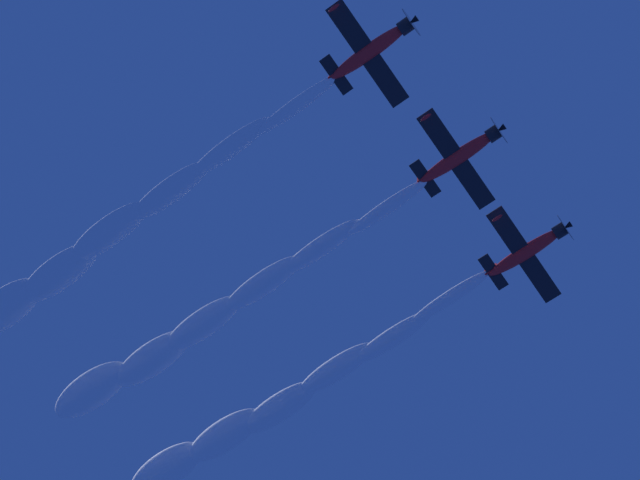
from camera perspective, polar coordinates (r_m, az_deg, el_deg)
airplane_lead at (r=88.97m, az=11.75°, el=-0.59°), size 9.57×8.58×3.02m
airplane_left_wingman at (r=84.76m, az=8.01°, el=4.80°), size 9.64×8.58×2.87m
airplane_right_wingman at (r=81.83m, az=3.01°, el=10.76°), size 9.61×8.58×2.93m
smoke_trail_lead at (r=96.65m, az=-4.07°, el=-10.24°), size 7.52×41.19×3.92m
smoke_trail_left_wingman at (r=92.85m, az=-8.22°, el=-5.65°), size 6.97×41.62×3.89m
smoke_trail_right_wingman at (r=90.41m, az=-13.23°, el=-0.67°), size 7.46×41.26×3.72m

